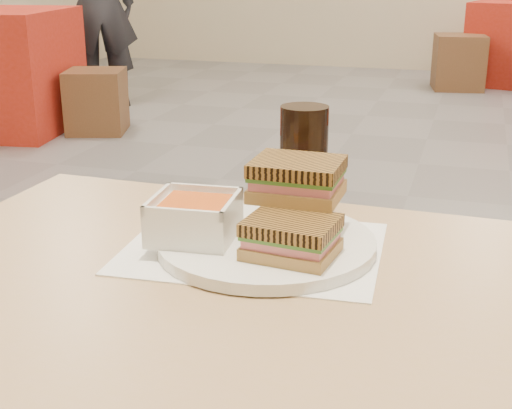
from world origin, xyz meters
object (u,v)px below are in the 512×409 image
(bg_chair_0l, at_px, (12,93))
(bg_chair_2l, at_px, (459,62))
(patron_a, at_px, (98,3))
(plate, at_px, (267,243))
(cola_glass, at_px, (304,157))
(main_table, at_px, (332,385))
(soup_bowl, at_px, (194,220))
(bg_chair_0r, at_px, (96,101))
(panini_lower, at_px, (291,237))

(bg_chair_0l, distance_m, bg_chair_2l, 3.85)
(bg_chair_0l, bearing_deg, patron_a, 63.92)
(plate, relative_size, patron_a, 0.19)
(plate, bearing_deg, cola_glass, 88.96)
(main_table, xyz_separation_m, soup_bowl, (-0.22, 0.10, 0.16))
(bg_chair_0l, xyz_separation_m, patron_a, (0.35, 0.71, 0.60))
(bg_chair_0r, xyz_separation_m, patron_a, (-0.40, 0.82, 0.59))
(panini_lower, xyz_separation_m, bg_chair_2l, (0.04, 5.95, -0.55))
(bg_chair_0r, bearing_deg, patron_a, 115.70)
(plate, height_order, bg_chair_0r, plate)
(bg_chair_0r, bearing_deg, plate, -57.27)
(soup_bowl, relative_size, cola_glass, 0.73)
(cola_glass, bearing_deg, bg_chair_2l, 89.19)
(panini_lower, xyz_separation_m, bg_chair_0r, (-2.24, 3.47, -0.58))
(main_table, distance_m, bg_chair_0r, 4.26)
(bg_chair_0l, bearing_deg, soup_bowl, -51.29)
(soup_bowl, bearing_deg, patron_a, 120.35)
(main_table, distance_m, bg_chair_0l, 4.79)
(bg_chair_0r, distance_m, bg_chair_2l, 3.37)
(main_table, xyz_separation_m, bg_chair_0l, (-3.07, 3.65, -0.43))
(panini_lower, height_order, bg_chair_0r, panini_lower)
(panini_lower, bearing_deg, bg_chair_0r, 122.92)
(cola_glass, bearing_deg, panini_lower, -79.95)
(patron_a, bearing_deg, plate, -58.56)
(panini_lower, bearing_deg, cola_glass, 100.05)
(cola_glass, xyz_separation_m, patron_a, (-2.60, 4.05, -0.03))
(cola_glass, height_order, bg_chair_0r, cola_glass)
(main_table, xyz_separation_m, panini_lower, (-0.07, 0.08, 0.16))
(plate, relative_size, cola_glass, 1.83)
(cola_glass, relative_size, bg_chair_2l, 0.33)
(soup_bowl, height_order, cola_glass, cola_glass)
(bg_chair_2l, bearing_deg, panini_lower, -90.36)
(bg_chair_2l, height_order, patron_a, patron_a)
(plate, xyz_separation_m, bg_chair_0r, (-2.20, 3.42, -0.55))
(plate, height_order, soup_bowl, soup_bowl)
(soup_bowl, xyz_separation_m, bg_chair_2l, (0.18, 5.93, -0.55))
(bg_chair_0l, distance_m, bg_chair_0r, 0.75)
(bg_chair_0r, bearing_deg, main_table, -56.81)
(main_table, xyz_separation_m, bg_chair_0r, (-2.32, 3.54, -0.43))
(bg_chair_2l, relative_size, patron_a, 0.31)
(plate, bearing_deg, soup_bowl, -165.32)
(main_table, relative_size, patron_a, 0.76)
(panini_lower, bearing_deg, bg_chair_2l, 89.64)
(panini_lower, distance_m, cola_glass, 0.25)
(bg_chair_2l, distance_m, patron_a, 3.20)
(patron_a, bearing_deg, panini_lower, -58.39)
(plate, bearing_deg, bg_chair_2l, 89.18)
(bg_chair_2l, bearing_deg, soup_bowl, -91.73)
(bg_chair_0l, xyz_separation_m, bg_chair_2l, (3.03, 2.37, 0.03))
(panini_lower, distance_m, patron_a, 5.04)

